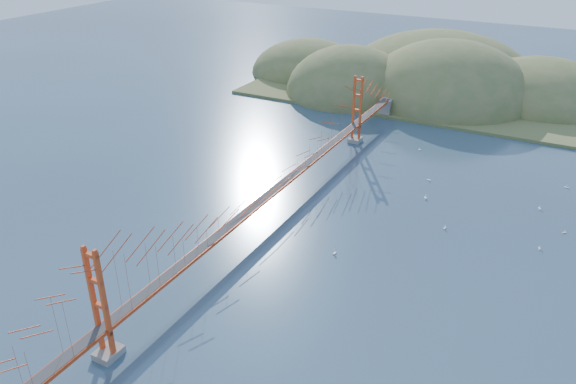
% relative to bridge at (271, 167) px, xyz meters
% --- Properties ---
extents(ground, '(320.00, 320.00, 0.00)m').
position_rel_bridge_xyz_m(ground, '(0.00, -0.18, -7.01)').
color(ground, '#2E465D').
rests_on(ground, ground).
extents(bridge, '(2.20, 94.40, 12.00)m').
position_rel_bridge_xyz_m(bridge, '(0.00, 0.00, 0.00)').
color(bridge, gray).
rests_on(bridge, ground).
extents(far_headlands, '(84.00, 58.00, 25.00)m').
position_rel_bridge_xyz_m(far_headlands, '(2.21, 68.33, -7.01)').
color(far_headlands, olive).
rests_on(far_headlands, ground).
extents(sailboat_16, '(0.68, 0.68, 0.73)m').
position_rel_bridge_xyz_m(sailboat_16, '(16.92, 14.37, -6.85)').
color(sailboat_16, white).
rests_on(sailboat_16, ground).
extents(sailboat_7, '(0.61, 0.52, 0.70)m').
position_rel_bridge_xyz_m(sailboat_7, '(34.29, 27.39, -6.86)').
color(sailboat_7, white).
rests_on(sailboat_7, ground).
extents(sailboat_0, '(0.52, 0.63, 0.73)m').
position_rel_bridge_xyz_m(sailboat_0, '(11.38, -4.78, -6.85)').
color(sailboat_0, white).
rests_on(sailboat_0, ground).
extents(sailboat_14, '(0.53, 0.57, 0.64)m').
position_rel_bridge_xyz_m(sailboat_14, '(21.46, 7.22, -6.86)').
color(sailboat_14, white).
rests_on(sailboat_14, ground).
extents(sailboat_8, '(0.55, 0.55, 0.58)m').
position_rel_bridge_xyz_m(sailboat_8, '(35.07, 13.26, -6.87)').
color(sailboat_8, white).
rests_on(sailboat_8, ground).
extents(sailboat_3, '(0.59, 0.59, 0.62)m').
position_rel_bridge_xyz_m(sailboat_3, '(11.12, 31.33, -6.87)').
color(sailboat_3, white).
rests_on(sailboat_3, ground).
extents(sailboat_15, '(0.60, 0.60, 0.67)m').
position_rel_bridge_xyz_m(sailboat_15, '(31.57, 18.61, -6.86)').
color(sailboat_15, white).
rests_on(sailboat_15, ground).
extents(sailboat_12, '(0.59, 0.48, 0.69)m').
position_rel_bridge_xyz_m(sailboat_12, '(15.76, 20.35, -6.86)').
color(sailboat_12, white).
rests_on(sailboat_12, ground).
extents(sailboat_1, '(0.51, 0.53, 0.60)m').
position_rel_bridge_xyz_m(sailboat_1, '(32.74, 7.84, -6.87)').
color(sailboat_1, white).
rests_on(sailboat_1, ground).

